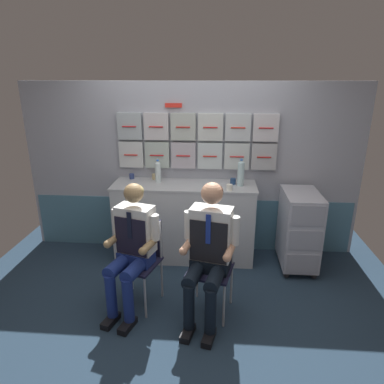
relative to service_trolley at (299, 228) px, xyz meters
The scene contains 14 objects.
ground 1.70m from the service_trolley, 144.01° to the right, with size 4.80×4.80×0.04m, color #213446.
galley_bulkhead 1.48m from the service_trolley, 161.97° to the left, with size 4.20×0.14×2.15m.
galley_counter 1.38m from the service_trolley, behind, with size 1.72×0.53×0.97m.
service_trolley is the anchor object (origin of this frame).
folding_chair_left 1.88m from the service_trolley, 156.20° to the right, with size 0.50×0.50×0.87m.
crew_member_left 2.00m from the service_trolley, 152.65° to the right, with size 0.51×0.66×1.28m.
folding_chair_right 1.30m from the service_trolley, 140.40° to the right, with size 0.48×0.48×0.87m.
crew_member_right 1.45m from the service_trolley, 136.53° to the right, with size 0.53×0.69×1.32m.
sparkling_bottle_green 0.95m from the service_trolley, 168.26° to the left, with size 0.08×0.08×0.32m.
water_bottle_tall 1.81m from the service_trolley, behind, with size 0.07×0.07×0.28m.
coffee_cup_white 0.95m from the service_trolley, 166.31° to the left, with size 0.07×0.07×0.07m.
coffee_cup_spare 2.14m from the service_trolley, behind, with size 0.06×0.06×0.06m.
paper_cup_tan 1.86m from the service_trolley, 169.62° to the left, with size 0.06×0.06×0.07m.
paper_cup_blue 0.97m from the service_trolley, behind, with size 0.07×0.07×0.07m.
Camera 1 is at (0.33, -2.82, 2.22)m, focal length 32.13 mm.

